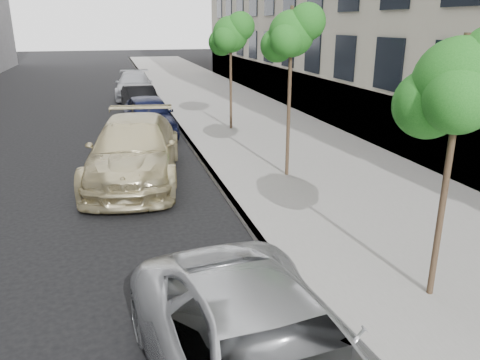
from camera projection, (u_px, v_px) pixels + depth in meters
name	position (u px, v px, depth m)	size (l,w,h in m)	color
sidewalk	(210.00, 96.00, 28.44)	(6.40, 72.00, 0.14)	gray
curb	(158.00, 98.00, 27.66)	(0.15, 72.00, 0.14)	#9E9B93
tree_near	(462.00, 85.00, 6.53)	(1.69, 1.49, 4.17)	#38281C
tree_mid	(292.00, 34.00, 12.29)	(1.59, 1.39, 4.67)	#38281C
tree_far	(231.00, 34.00, 18.28)	(1.73, 1.53, 4.59)	#38281C
suv	(134.00, 150.00, 13.28)	(2.43, 5.99, 1.74)	beige
sedan_blue	(149.00, 115.00, 18.88)	(1.81, 4.50, 1.53)	black
sedan_black	(141.00, 100.00, 23.35)	(1.40, 4.01, 1.32)	black
sedan_rear	(134.00, 85.00, 28.08)	(2.11, 5.20, 1.51)	#ABADB3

